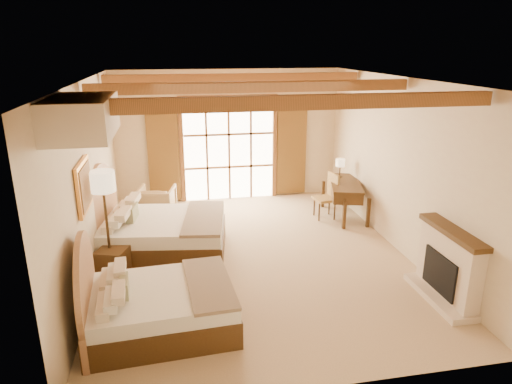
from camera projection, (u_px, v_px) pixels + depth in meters
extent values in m
plane|color=#CAAE85|center=(254.00, 256.00, 8.46)|extent=(7.00, 7.00, 0.00)
plane|color=beige|center=(228.00, 136.00, 11.24)|extent=(5.50, 0.00, 5.50)
plane|color=beige|center=(90.00, 182.00, 7.48)|extent=(0.00, 7.00, 7.00)
plane|color=beige|center=(400.00, 166.00, 8.46)|extent=(0.00, 7.00, 7.00)
plane|color=#B47537|center=(254.00, 79.00, 7.48)|extent=(7.00, 7.00, 0.00)
cube|color=white|center=(229.00, 150.00, 11.31)|extent=(2.20, 0.02, 2.50)
cube|color=brown|center=(163.00, 153.00, 11.00)|extent=(0.75, 0.06, 2.40)
cube|color=brown|center=(292.00, 148.00, 11.57)|extent=(0.75, 0.06, 2.40)
cube|color=beige|center=(449.00, 266.00, 6.89)|extent=(0.25, 1.30, 1.10)
cube|color=black|center=(444.00, 273.00, 6.91)|extent=(0.18, 0.80, 0.60)
cube|color=beige|center=(439.00, 296.00, 7.03)|extent=(0.45, 1.40, 0.10)
cube|color=#452F14|center=(453.00, 232.00, 6.71)|extent=(0.30, 1.40, 0.08)
cube|color=#EF9E3F|center=(84.00, 186.00, 6.74)|extent=(0.05, 0.95, 0.75)
cube|color=#B78542|center=(86.00, 186.00, 6.75)|extent=(0.02, 0.82, 0.62)
cube|color=beige|center=(82.00, 117.00, 5.26)|extent=(0.70, 1.40, 0.45)
cube|color=#452F14|center=(162.00, 316.00, 6.27)|extent=(2.06, 1.61, 0.38)
cube|color=white|center=(160.00, 297.00, 6.17)|extent=(2.02, 1.58, 0.21)
cube|color=#897B5C|center=(209.00, 284.00, 6.26)|extent=(0.68, 1.55, 0.05)
cube|color=gray|center=(124.00, 285.00, 6.03)|extent=(0.14, 0.41, 0.23)
cube|color=#452F14|center=(163.00, 242.00, 8.54)|extent=(2.51, 2.04, 0.44)
cube|color=white|center=(162.00, 225.00, 8.43)|extent=(2.46, 2.00, 0.24)
cube|color=#897B5C|center=(204.00, 215.00, 8.53)|extent=(0.94, 1.84, 0.06)
cube|color=gray|center=(132.00, 214.00, 8.26)|extent=(0.20, 0.48, 0.27)
cube|color=#452F14|center=(114.00, 264.00, 7.56)|extent=(0.59, 0.59, 0.55)
cylinder|color=#372815|center=(113.00, 277.00, 7.68)|extent=(0.26, 0.26, 0.03)
cylinder|color=#372815|center=(108.00, 233.00, 7.43)|extent=(0.04, 0.04, 1.59)
cylinder|color=#FFE7B6|center=(102.00, 181.00, 7.16)|extent=(0.39, 0.39, 0.33)
imported|color=tan|center=(157.00, 202.00, 10.27)|extent=(0.92, 0.94, 0.72)
cube|color=tan|center=(204.00, 213.00, 10.09)|extent=(0.66, 0.66, 0.40)
cube|color=#452F14|center=(345.00, 183.00, 10.20)|extent=(1.03, 1.63, 0.05)
cube|color=#452F14|center=(345.00, 189.00, 10.24)|extent=(1.00, 1.58, 0.24)
cube|color=#A18047|center=(325.00, 199.00, 10.23)|extent=(0.52, 0.52, 0.06)
cube|color=#A18047|center=(334.00, 186.00, 10.17)|extent=(0.13, 0.45, 0.55)
cylinder|color=#372815|center=(339.00, 176.00, 10.60)|extent=(0.13, 0.13, 0.02)
cylinder|color=#372815|center=(340.00, 170.00, 10.56)|extent=(0.03, 0.03, 0.30)
cylinder|color=#FFE7B6|center=(340.00, 163.00, 10.50)|extent=(0.21, 0.21, 0.17)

